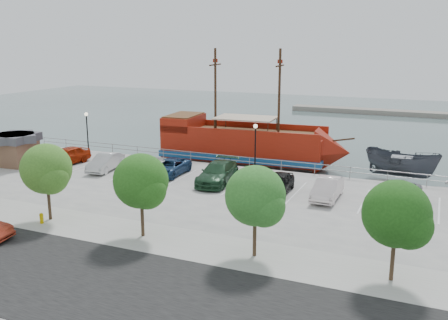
% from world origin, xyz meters
% --- Properties ---
extents(ground, '(160.00, 160.00, 0.00)m').
position_xyz_m(ground, '(0.00, 0.00, -1.00)').
color(ground, '#354746').
extents(street, '(100.00, 8.00, 0.04)m').
position_xyz_m(street, '(0.00, -16.00, 0.01)').
color(street, black).
rests_on(street, land_slab).
extents(sidewalk, '(100.00, 4.00, 0.05)m').
position_xyz_m(sidewalk, '(0.00, -10.00, 0.01)').
color(sidewalk, '#A09F9C').
rests_on(sidewalk, land_slab).
extents(seawall_railing, '(50.00, 0.06, 1.00)m').
position_xyz_m(seawall_railing, '(0.00, 7.80, 0.53)').
color(seawall_railing, gray).
rests_on(seawall_railing, land_slab).
extents(far_shore, '(40.00, 3.00, 0.80)m').
position_xyz_m(far_shore, '(10.00, 55.00, -0.60)').
color(far_shore, gray).
rests_on(far_shore, ground).
extents(pirate_ship, '(19.28, 6.46, 12.06)m').
position_xyz_m(pirate_ship, '(-2.10, 12.78, 1.02)').
color(pirate_ship, maroon).
rests_on(pirate_ship, ground).
extents(patrol_boat, '(7.36, 4.75, 2.67)m').
position_xyz_m(patrol_boat, '(11.73, 12.28, 0.33)').
color(patrol_boat, '#3E434C').
rests_on(patrol_boat, ground).
extents(dock_west, '(6.54, 2.74, 0.36)m').
position_xyz_m(dock_west, '(-12.97, 9.20, -0.82)').
color(dock_west, gray).
rests_on(dock_west, ground).
extents(dock_mid, '(7.18, 4.63, 0.40)m').
position_xyz_m(dock_mid, '(9.33, 9.20, -0.80)').
color(dock_mid, gray).
rests_on(dock_mid, ground).
extents(dock_east, '(8.00, 3.62, 0.44)m').
position_xyz_m(dock_east, '(15.59, 9.20, -0.78)').
color(dock_east, gray).
rests_on(dock_east, ground).
extents(shed, '(3.76, 3.76, 2.91)m').
position_xyz_m(shed, '(-21.36, 0.26, 1.55)').
color(shed, brown).
rests_on(shed, land_slab).
extents(fire_hydrant, '(0.25, 0.25, 0.73)m').
position_xyz_m(fire_hydrant, '(-7.97, -10.80, 0.40)').
color(fire_hydrant, '#C49F00').
rests_on(fire_hydrant, sidewalk).
extents(lamp_post_left, '(0.36, 0.36, 4.28)m').
position_xyz_m(lamp_post_left, '(-18.00, 6.50, 2.94)').
color(lamp_post_left, black).
rests_on(lamp_post_left, land_slab).
extents(lamp_post_mid, '(0.36, 0.36, 4.28)m').
position_xyz_m(lamp_post_mid, '(0.00, 6.50, 2.94)').
color(lamp_post_mid, black).
rests_on(lamp_post_mid, land_slab).
extents(tree_c, '(3.30, 3.20, 5.00)m').
position_xyz_m(tree_c, '(-7.85, -10.07, 3.30)').
color(tree_c, '#473321').
rests_on(tree_c, sidewalk).
extents(tree_d, '(3.30, 3.20, 5.00)m').
position_xyz_m(tree_d, '(-0.85, -10.07, 3.30)').
color(tree_d, '#473321').
rests_on(tree_d, sidewalk).
extents(tree_e, '(3.30, 3.20, 5.00)m').
position_xyz_m(tree_e, '(6.15, -10.07, 3.30)').
color(tree_e, '#473321').
rests_on(tree_e, sidewalk).
extents(tree_f, '(3.30, 3.20, 5.00)m').
position_xyz_m(tree_f, '(13.15, -10.07, 3.30)').
color(tree_f, '#473321').
rests_on(tree_f, sidewalk).
extents(parked_car_a, '(2.46, 5.02, 1.65)m').
position_xyz_m(parked_car_a, '(-17.08, 2.21, 0.82)').
color(parked_car_a, '#A12207').
rests_on(parked_car_a, land_slab).
extents(parked_car_b, '(2.21, 4.74, 1.50)m').
position_xyz_m(parked_car_b, '(-12.39, 1.79, 0.75)').
color(parked_car_b, beige).
rests_on(parked_car_b, land_slab).
extents(parked_car_c, '(2.41, 4.98, 1.37)m').
position_xyz_m(parked_car_c, '(-6.41, 2.69, 0.68)').
color(parked_car_c, navy).
rests_on(parked_car_c, land_slab).
extents(parked_car_d, '(2.89, 5.97, 1.68)m').
position_xyz_m(parked_car_d, '(-1.61, 2.12, 0.84)').
color(parked_car_d, '#1D4228').
rests_on(parked_car_d, land_slab).
extents(parked_car_e, '(1.99, 4.46, 1.49)m').
position_xyz_m(parked_car_e, '(3.71, 1.64, 0.74)').
color(parked_car_e, black).
rests_on(parked_car_e, land_slab).
extents(parked_car_f, '(1.63, 4.67, 1.54)m').
position_xyz_m(parked_car_f, '(7.42, 1.54, 0.77)').
color(parked_car_f, silver).
rests_on(parked_car_f, land_slab).
extents(parked_car_g, '(2.53, 5.46, 1.52)m').
position_xyz_m(parked_car_g, '(12.55, 1.91, 0.76)').
color(parked_car_g, gray).
rests_on(parked_car_g, land_slab).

